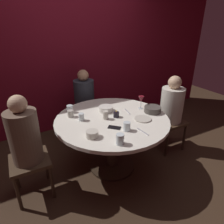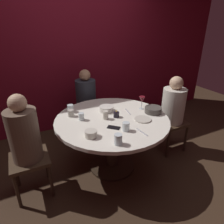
# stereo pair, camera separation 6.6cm
# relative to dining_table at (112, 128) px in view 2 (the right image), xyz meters

# --- Properties ---
(ground_plane) EXTENTS (8.00, 8.00, 0.00)m
(ground_plane) POSITION_rel_dining_table_xyz_m (0.00, 0.00, -0.59)
(ground_plane) COLOR #382619
(back_wall) EXTENTS (6.00, 0.10, 2.60)m
(back_wall) POSITION_rel_dining_table_xyz_m (0.00, 1.44, 0.71)
(back_wall) COLOR maroon
(back_wall) RESTS_ON ground
(dining_table) EXTENTS (1.39, 1.39, 0.73)m
(dining_table) POSITION_rel_dining_table_xyz_m (0.00, 0.00, 0.00)
(dining_table) COLOR silver
(dining_table) RESTS_ON ground
(seated_diner_left) EXTENTS (0.40, 0.40, 1.19)m
(seated_diner_left) POSITION_rel_dining_table_xyz_m (-0.99, 0.00, 0.14)
(seated_diner_left) COLOR #3F2D1E
(seated_diner_left) RESTS_ON ground
(seated_diner_back) EXTENTS (0.40, 0.40, 1.13)m
(seated_diner_back) POSITION_rel_dining_table_xyz_m (0.00, 0.97, 0.11)
(seated_diner_back) COLOR #3F2D1E
(seated_diner_back) RESTS_ON ground
(seated_diner_right) EXTENTS (0.40, 0.40, 1.14)m
(seated_diner_right) POSITION_rel_dining_table_xyz_m (0.97, 0.00, 0.12)
(seated_diner_right) COLOR #3F2D1E
(seated_diner_right) RESTS_ON ground
(candle_holder) EXTENTS (0.07, 0.07, 0.09)m
(candle_holder) POSITION_rel_dining_table_xyz_m (0.06, 0.00, 0.18)
(candle_holder) COLOR black
(candle_holder) RESTS_ON dining_table
(wine_glass) EXTENTS (0.08, 0.08, 0.18)m
(wine_glass) POSITION_rel_dining_table_xyz_m (0.48, 0.08, 0.27)
(wine_glass) COLOR silver
(wine_glass) RESTS_ON dining_table
(dinner_plate) EXTENTS (0.20, 0.20, 0.01)m
(dinner_plate) POSITION_rel_dining_table_xyz_m (0.31, -0.21, 0.15)
(dinner_plate) COLOR beige
(dinner_plate) RESTS_ON dining_table
(cell_phone) EXTENTS (0.15, 0.15, 0.01)m
(cell_phone) POSITION_rel_dining_table_xyz_m (-0.09, -0.23, 0.15)
(cell_phone) COLOR black
(cell_phone) RESTS_ON dining_table
(bowl_serving_large) EXTENTS (0.22, 0.22, 0.07)m
(bowl_serving_large) POSITION_rel_dining_table_xyz_m (0.55, -0.09, 0.18)
(bowl_serving_large) COLOR #4C4742
(bowl_serving_large) RESTS_ON dining_table
(bowl_salad_center) EXTENTS (0.13, 0.13, 0.07)m
(bowl_salad_center) POSITION_rel_dining_table_xyz_m (-0.38, -0.29, 0.18)
(bowl_salad_center) COLOR beige
(bowl_salad_center) RESTS_ON dining_table
(bowl_small_white) EXTENTS (0.19, 0.19, 0.07)m
(bowl_small_white) POSITION_rel_dining_table_xyz_m (0.03, 0.22, 0.18)
(bowl_small_white) COLOR silver
(bowl_small_white) RESTS_ON dining_table
(cup_near_candle) EXTENTS (0.08, 0.08, 0.09)m
(cup_near_candle) POSITION_rel_dining_table_xyz_m (-0.43, 0.27, 0.19)
(cup_near_candle) COLOR #B2ADA3
(cup_near_candle) RESTS_ON dining_table
(cup_by_left_diner) EXTENTS (0.07, 0.07, 0.09)m
(cup_by_left_diner) POSITION_rel_dining_table_xyz_m (-0.35, 0.11, 0.19)
(cup_by_left_diner) COLOR silver
(cup_by_left_diner) RESTS_ON dining_table
(cup_by_right_diner) EXTENTS (0.08, 0.08, 0.10)m
(cup_by_right_diner) POSITION_rel_dining_table_xyz_m (0.00, -0.34, 0.19)
(cup_by_right_diner) COLOR silver
(cup_by_right_diner) RESTS_ON dining_table
(cup_center_front) EXTENTS (0.08, 0.08, 0.09)m
(cup_center_front) POSITION_rel_dining_table_xyz_m (-0.40, 0.40, 0.19)
(cup_center_front) COLOR silver
(cup_center_front) RESTS_ON dining_table
(cup_far_edge) EXTENTS (0.08, 0.08, 0.11)m
(cup_far_edge) POSITION_rel_dining_table_xyz_m (-0.20, -0.53, 0.20)
(cup_far_edge) COLOR silver
(cup_far_edge) RESTS_ON dining_table
(cup_beside_wine) EXTENTS (0.07, 0.07, 0.10)m
(cup_beside_wine) POSITION_rel_dining_table_xyz_m (-0.08, 0.01, 0.19)
(cup_beside_wine) COLOR beige
(cup_beside_wine) RESTS_ON dining_table
(fork_near_plate) EXTENTS (0.05, 0.18, 0.01)m
(fork_near_plate) POSITION_rel_dining_table_xyz_m (0.27, 0.07, 0.15)
(fork_near_plate) COLOR #B7B7BC
(fork_near_plate) RESTS_ON dining_table
(knife_near_plate) EXTENTS (0.03, 0.18, 0.01)m
(knife_near_plate) POSITION_rel_dining_table_xyz_m (0.13, -0.45, 0.15)
(knife_near_plate) COLOR #B7B7BC
(knife_near_plate) RESTS_ON dining_table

